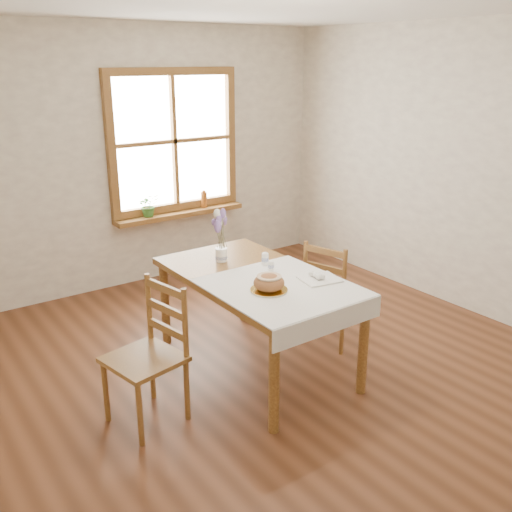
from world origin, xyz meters
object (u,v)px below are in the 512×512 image
(chair_left, at_px, (144,357))
(chair_right, at_px, (335,291))
(bread_plate, at_px, (269,290))
(flower_vase, at_px, (221,256))
(dining_table, at_px, (256,286))

(chair_left, relative_size, chair_right, 1.04)
(chair_left, height_order, bread_plate, chair_left)
(chair_right, bearing_deg, flower_vase, 45.80)
(dining_table, distance_m, chair_right, 0.81)
(flower_vase, bearing_deg, bread_plate, -95.34)
(bread_plate, bearing_deg, chair_left, 169.87)
(dining_table, relative_size, chair_left, 1.73)
(chair_left, xyz_separation_m, chair_right, (1.77, 0.13, -0.02))
(dining_table, bearing_deg, bread_plate, -110.40)
(bread_plate, bearing_deg, dining_table, 69.60)
(chair_right, xyz_separation_m, bread_plate, (-0.90, -0.29, 0.32))
(chair_left, height_order, flower_vase, chair_left)
(chair_right, distance_m, flower_vase, 1.00)
(chair_right, xyz_separation_m, flower_vase, (-0.83, 0.42, 0.36))
(dining_table, distance_m, bread_plate, 0.35)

